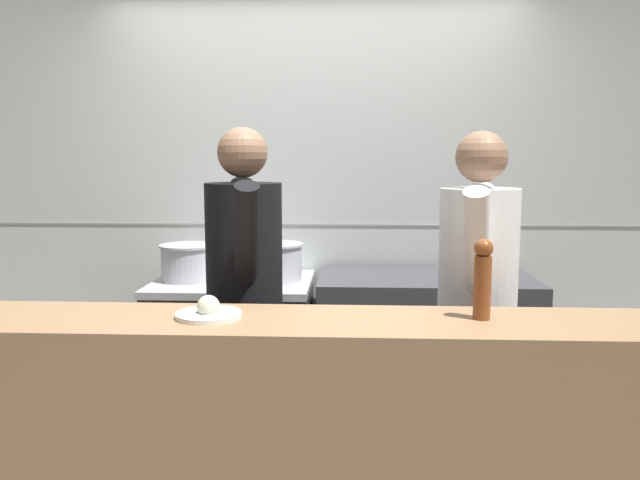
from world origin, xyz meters
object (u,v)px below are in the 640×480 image
object	(u,v)px
stock_pot	(189,261)
chef_head_cook	(245,294)
pepper_mill	(483,277)
sauce_pot	(275,261)
chef_sous	(477,302)
oven_range	(234,355)
plated_dish_main	(209,312)

from	to	relation	value
stock_pot	chef_head_cook	bearing A→B (deg)	-56.91
pepper_mill	chef_head_cook	distance (m)	1.12
chef_head_cook	stock_pot	bearing A→B (deg)	110.49
sauce_pot	pepper_mill	xyz separation A→B (m)	(0.89, -1.23, 0.15)
stock_pot	chef_head_cook	world-z (taller)	chef_head_cook
stock_pot	pepper_mill	size ratio (longest dim) A/B	1.11
stock_pot	chef_sous	bearing A→B (deg)	-26.12
sauce_pot	chef_sous	bearing A→B (deg)	-36.32
stock_pot	sauce_pot	xyz separation A→B (m)	(0.49, -0.00, 0.01)
oven_range	pepper_mill	xyz separation A→B (m)	(1.13, -1.25, 0.70)
sauce_pot	chef_sous	xyz separation A→B (m)	(0.98, -0.72, -0.06)
oven_range	plated_dish_main	distance (m)	1.40
sauce_pot	chef_sous	distance (m)	1.21
stock_pot	chef_head_cook	size ratio (longest dim) A/B	0.19
chef_head_cook	oven_range	bearing A→B (deg)	92.61
sauce_pot	chef_sous	world-z (taller)	chef_sous
plated_dish_main	pepper_mill	world-z (taller)	pepper_mill
pepper_mill	stock_pot	bearing A→B (deg)	138.29
sauce_pot	pepper_mill	bearing A→B (deg)	-54.07
pepper_mill	plated_dish_main	bearing A→B (deg)	-178.52
chef_sous	sauce_pot	bearing A→B (deg)	157.97
chef_head_cook	chef_sous	bearing A→B (deg)	-15.62
sauce_pot	chef_head_cook	world-z (taller)	chef_head_cook
sauce_pot	oven_range	bearing A→B (deg)	176.09
oven_range	chef_head_cook	xyz separation A→B (m)	(0.18, -0.68, 0.50)
plated_dish_main	oven_range	bearing A→B (deg)	96.99
oven_range	chef_sous	size ratio (longest dim) A/B	0.53
plated_dish_main	chef_head_cook	distance (m)	0.59
stock_pot	plated_dish_main	distance (m)	1.32
oven_range	sauce_pot	xyz separation A→B (m)	(0.24, -0.02, 0.55)
plated_dish_main	chef_sous	bearing A→B (deg)	26.77
stock_pot	chef_sous	distance (m)	1.63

